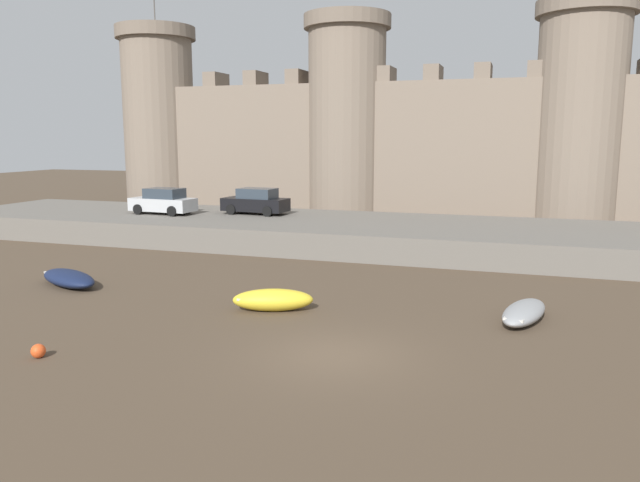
{
  "coord_description": "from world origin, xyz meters",
  "views": [
    {
      "loc": [
        4.97,
        -16.36,
        6.23
      ],
      "look_at": [
        -1.95,
        4.57,
        2.5
      ],
      "focal_mm": 35.0,
      "sensor_mm": 36.0,
      "label": 1
    }
  ],
  "objects_px": {
    "mooring_buoy_mid_mud": "(38,351)",
    "car_quay_west": "(163,202)",
    "car_quay_centre_west": "(256,202)",
    "rowboat_midflat_centre": "(273,299)",
    "rowboat_midflat_left": "(524,312)",
    "rowboat_foreground_left": "(69,278)"
  },
  "relations": [
    {
      "from": "rowboat_midflat_centre",
      "to": "mooring_buoy_mid_mud",
      "type": "bearing_deg",
      "value": -124.07
    },
    {
      "from": "rowboat_midflat_left",
      "to": "rowboat_midflat_centre",
      "type": "xyz_separation_m",
      "value": [
        -8.61,
        -1.5,
        0.09
      ]
    },
    {
      "from": "rowboat_midflat_centre",
      "to": "rowboat_midflat_left",
      "type": "bearing_deg",
      "value": 9.87
    },
    {
      "from": "mooring_buoy_mid_mud",
      "to": "car_quay_west",
      "type": "height_order",
      "value": "car_quay_west"
    },
    {
      "from": "rowboat_midflat_centre",
      "to": "car_quay_centre_west",
      "type": "relative_size",
      "value": 0.73
    },
    {
      "from": "rowboat_foreground_left",
      "to": "car_quay_west",
      "type": "relative_size",
      "value": 0.93
    },
    {
      "from": "mooring_buoy_mid_mud",
      "to": "car_quay_west",
      "type": "relative_size",
      "value": 0.1
    },
    {
      "from": "mooring_buoy_mid_mud",
      "to": "car_quay_west",
      "type": "bearing_deg",
      "value": 113.09
    },
    {
      "from": "car_quay_centre_west",
      "to": "rowboat_midflat_centre",
      "type": "bearing_deg",
      "value": -63.97
    },
    {
      "from": "car_quay_centre_west",
      "to": "mooring_buoy_mid_mud",
      "type": "bearing_deg",
      "value": -81.93
    },
    {
      "from": "rowboat_midflat_centre",
      "to": "car_quay_west",
      "type": "relative_size",
      "value": 0.73
    },
    {
      "from": "rowboat_midflat_centre",
      "to": "mooring_buoy_mid_mud",
      "type": "distance_m",
      "value": 7.96
    },
    {
      "from": "rowboat_foreground_left",
      "to": "car_quay_west",
      "type": "bearing_deg",
      "value": 105.25
    },
    {
      "from": "mooring_buoy_mid_mud",
      "to": "car_quay_centre_west",
      "type": "height_order",
      "value": "car_quay_centre_west"
    },
    {
      "from": "mooring_buoy_mid_mud",
      "to": "car_quay_centre_west",
      "type": "bearing_deg",
      "value": 98.07
    },
    {
      "from": "rowboat_midflat_centre",
      "to": "rowboat_foreground_left",
      "type": "xyz_separation_m",
      "value": [
        -9.6,
        0.8,
        -0.08
      ]
    },
    {
      "from": "rowboat_midflat_left",
      "to": "car_quay_centre_west",
      "type": "relative_size",
      "value": 0.84
    },
    {
      "from": "mooring_buoy_mid_mud",
      "to": "car_quay_west",
      "type": "distance_m",
      "value": 22.22
    },
    {
      "from": "rowboat_midflat_left",
      "to": "car_quay_west",
      "type": "xyz_separation_m",
      "value": [
        -21.74,
        12.28,
        1.83
      ]
    },
    {
      "from": "rowboat_foreground_left",
      "to": "mooring_buoy_mid_mud",
      "type": "xyz_separation_m",
      "value": [
        5.14,
        -7.38,
        -0.13
      ]
    },
    {
      "from": "rowboat_midflat_left",
      "to": "car_quay_centre_west",
      "type": "distance_m",
      "value": 21.53
    },
    {
      "from": "rowboat_midflat_left",
      "to": "car_quay_west",
      "type": "height_order",
      "value": "car_quay_west"
    }
  ]
}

